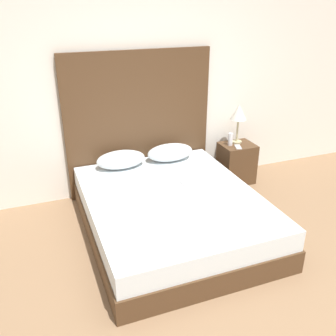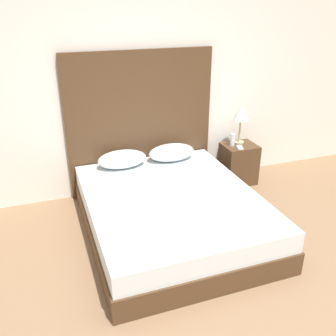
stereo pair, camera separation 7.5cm
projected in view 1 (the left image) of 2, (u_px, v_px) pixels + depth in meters
The scene contains 11 objects.
ground_plane at pixel (245, 324), 2.82m from camera, with size 16.00×16.00×0.00m, color #8C6B4C.
wall_back at pixel (141, 81), 4.38m from camera, with size 10.00×0.06×2.70m.
bed at pixel (172, 213), 3.86m from camera, with size 1.70×2.08×0.43m.
headboard at pixel (139, 124), 4.50m from camera, with size 1.78×0.05×1.72m.
pillow_left at pixel (121, 160), 4.33m from camera, with size 0.57×0.32×0.20m.
pillow_right at pixel (170, 152), 4.53m from camera, with size 0.57×0.32×0.20m.
phone_on_bed at pixel (185, 183), 3.99m from camera, with size 0.07×0.15×0.01m.
nightstand at pixel (236, 163), 4.91m from camera, with size 0.43×0.36×0.52m.
table_lamp at pixel (239, 114), 4.71m from camera, with size 0.20×0.20×0.50m.
phone_on_nightstand at pixel (238, 147), 4.71m from camera, with size 0.12×0.16×0.01m.
toiletry_bottle at pixel (230, 139), 4.75m from camera, with size 0.06×0.06×0.16m.
Camera 1 is at (-1.29, -1.73, 2.24)m, focal length 40.00 mm.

